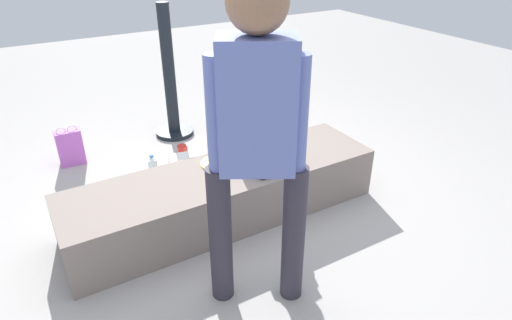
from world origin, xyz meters
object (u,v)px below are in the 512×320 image
handbag_black_leather (229,116)px  water_bottle_near_gift (153,166)px  adult_standing (257,128)px  gift_bag (70,147)px  party_cup_red (183,151)px  cake_plate (217,161)px  cake_box_white (189,166)px  child_seated (256,136)px

handbag_black_leather → water_bottle_near_gift: bearing=-149.1°
adult_standing → handbag_black_leather: bearing=66.6°
water_bottle_near_gift → adult_standing: bearing=-87.1°
adult_standing → gift_bag: 2.31m
party_cup_red → water_bottle_near_gift: bearing=-148.9°
gift_bag → party_cup_red: size_ratio=3.36×
cake_plate → gift_bag: 1.47m
party_cup_red → cake_box_white: bearing=-101.0°
cake_box_white → gift_bag: bearing=141.9°
child_seated → gift_bag: size_ratio=1.41×
gift_bag → handbag_black_leather: bearing=1.9°
adult_standing → cake_plate: 1.06m
party_cup_red → cake_box_white: 0.29m
adult_standing → water_bottle_near_gift: adult_standing is taller
gift_bag → cake_box_white: size_ratio=1.14×
child_seated → handbag_black_leather: size_ratio=1.65×
gift_bag → cake_box_white: gift_bag is taller
cake_plate → child_seated: bearing=-29.9°
party_cup_red → handbag_black_leather: 0.77m
adult_standing → party_cup_red: 1.98m
water_bottle_near_gift → handbag_black_leather: size_ratio=0.65×
adult_standing → party_cup_red: adult_standing is taller
adult_standing → cake_plate: size_ratio=7.41×
cake_plate → water_bottle_near_gift: cake_plate is taller
adult_standing → gift_bag: adult_standing is taller
child_seated → party_cup_red: (-0.16, 1.01, -0.52)m
adult_standing → cake_box_white: bearing=82.1°
cake_box_white → water_bottle_near_gift: bearing=163.7°
gift_bag → cake_box_white: bearing=-38.1°
water_bottle_near_gift → party_cup_red: 0.39m
cake_plate → handbag_black_leather: bearing=59.9°
gift_bag → water_bottle_near_gift: bearing=-46.3°
adult_standing → cake_box_white: (0.20, 1.44, -0.95)m
child_seated → handbag_black_leather: 1.56m
gift_bag → party_cup_red: gift_bag is taller
adult_standing → cake_plate: (0.18, 0.85, -0.62)m
child_seated → cake_plate: bearing=150.1°
party_cup_red → cake_plate: bearing=-94.8°
gift_bag → handbag_black_leather: gift_bag is taller
gift_bag → adult_standing: bearing=-73.8°
water_bottle_near_gift → party_cup_red: bearing=31.1°
child_seated → handbag_black_leather: bearing=70.3°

